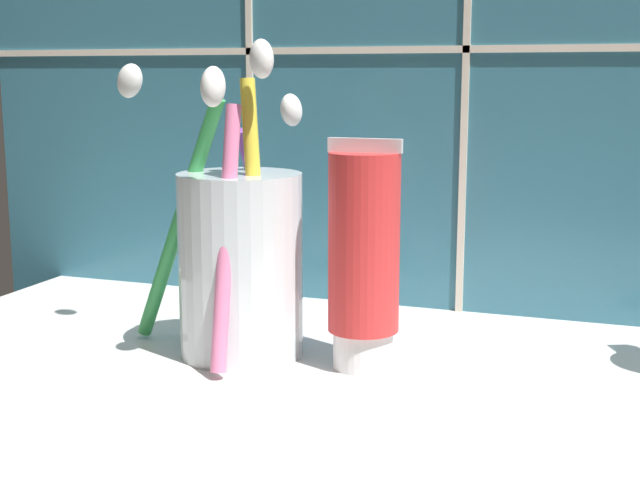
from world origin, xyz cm
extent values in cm
cube|color=silver|center=(0.00, 0.00, 1.00)|extent=(65.72, 36.37, 2.00)
cube|color=beige|center=(0.00, 17.58, 20.76)|extent=(75.72, 0.24, 0.50)
cylinder|color=silver|center=(-9.14, 3.18, 7.61)|extent=(7.57, 7.57, 11.22)
cylinder|color=yellow|center=(-7.68, 2.23, 10.60)|extent=(2.76, 2.72, 16.52)
ellipsoid|color=white|center=(-6.83, 1.41, 19.90)|extent=(2.31, 2.29, 2.40)
cylinder|color=purple|center=(-9.00, 7.05, 9.05)|extent=(2.06, 6.01, 13.63)
ellipsoid|color=white|center=(-8.42, 9.94, 16.73)|extent=(1.74, 2.58, 2.66)
cylinder|color=green|center=(-13.41, 3.45, 10.02)|extent=(7.25, 2.17, 15.58)
ellipsoid|color=white|center=(-16.97, 4.09, 18.65)|extent=(2.60, 1.71, 2.68)
cylinder|color=pink|center=(-8.57, 0.36, 9.86)|extent=(1.24, 4.27, 15.12)
ellipsoid|color=white|center=(-8.41, -1.54, 18.39)|extent=(1.47, 2.23, 2.52)
cylinder|color=white|center=(-1.31, 3.18, 3.14)|extent=(3.53, 3.53, 2.29)
cylinder|color=red|center=(-1.31, 3.18, 9.49)|extent=(4.15, 4.15, 10.41)
cube|color=silver|center=(-1.31, 3.18, 15.10)|extent=(4.36, 0.36, 0.80)
camera|label=1|loc=(13.22, -45.16, 19.04)|focal=50.00mm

